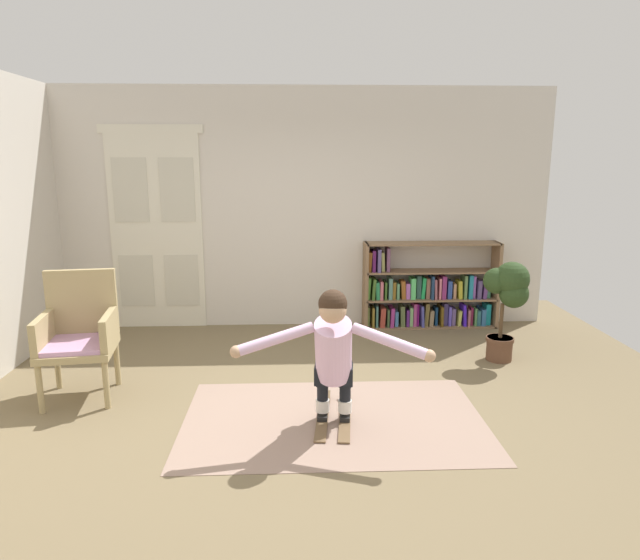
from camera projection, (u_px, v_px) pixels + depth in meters
The scene contains 9 objects.
ground_plane at pixel (311, 413), 4.65m from camera, with size 7.20×7.20×0.00m, color #736245.
back_wall at pixel (305, 209), 6.87m from camera, with size 6.00×0.10×2.90m, color beige.
double_door at pixel (157, 228), 6.79m from camera, with size 1.22×0.05×2.45m.
rug at pixel (334, 420), 4.53m from camera, with size 2.41×1.54×0.01m, color gray.
bookshelf at pixel (426, 293), 6.95m from camera, with size 1.66×0.30×1.06m.
wicker_chair at pixel (79, 332), 4.90m from camera, with size 0.67×0.67×1.10m.
potted_plant at pixel (507, 295), 5.71m from camera, with size 0.45×0.35×1.05m.
skis_pair at pixel (334, 416), 4.55m from camera, with size 0.35×0.84×0.07m.
person_skier at pixel (333, 348), 4.21m from camera, with size 1.44×0.69×1.08m.
Camera 1 is at (-0.11, -4.30, 2.08)m, focal length 31.51 mm.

